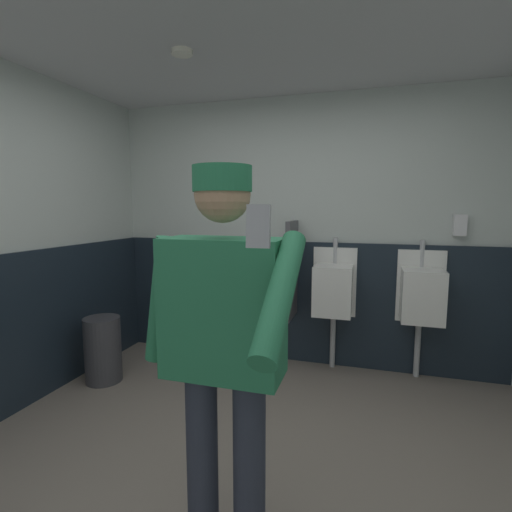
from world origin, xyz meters
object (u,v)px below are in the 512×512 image
Objects in this scene: urinal_left at (255,284)px; soap_dispenser at (460,225)px; urinal_right at (422,295)px; trash_bin at (103,349)px; person at (223,333)px; urinal_middle at (333,289)px; cell_phone at (258,226)px.

urinal_left is 1.88m from soap_dispenser.
trash_bin is at bearing -163.21° from urinal_right.
soap_dispenser is at bearing 59.20° from person.
cell_phone reaches higher than urinal_middle.
urinal_left is 1.00× the size of urinal_right.
person is 2.56m from soap_dispenser.
urinal_right is 11.27× the size of cell_phone.
cell_phone is (0.30, -0.50, 0.47)m from person.
urinal_left is 11.27× the size of cell_phone.
person reaches higher than soap_dispenser.
urinal_middle is at bearing -173.40° from soap_dispenser.
urinal_right is at bearing 63.75° from person.
urinal_middle is at bearing 87.46° from cell_phone.
soap_dispenser is at bearing 66.24° from cell_phone.
urinal_left is 2.17× the size of trash_bin.
urinal_right is at bearing 0.00° from urinal_middle.
cell_phone is 0.61× the size of soap_dispenser.
urinal_middle is at bearing 180.00° from urinal_right.
person reaches higher than cell_phone.
urinal_right reaches higher than trash_bin.
trash_bin is (-1.64, 1.26, -0.72)m from person.
trash_bin is at bearing -162.60° from soap_dispenser.
cell_phone is 2.87m from trash_bin.
person is at bearing -116.25° from urinal_right.
urinal_left is 0.74× the size of person.
urinal_left reaches higher than trash_bin.
person is at bearing 117.48° from cell_phone.
soap_dispenser is at bearing 17.40° from trash_bin.
urinal_right is 6.89× the size of soap_dispenser.
soap_dispenser reaches higher than urinal_middle.
trash_bin is at bearing 142.49° from person.
soap_dispenser is at bearing 6.60° from urinal_middle.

